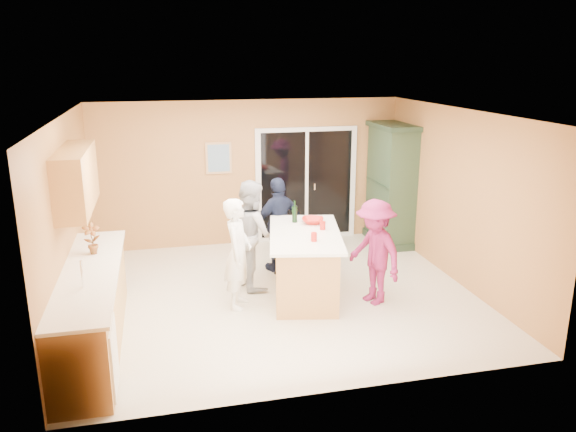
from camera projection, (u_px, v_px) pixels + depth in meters
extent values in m
plane|color=beige|center=(279.00, 295.00, 8.10)|extent=(5.50, 5.50, 0.00)
cube|color=white|center=(279.00, 113.00, 7.39)|extent=(5.50, 5.00, 0.10)
cube|color=tan|center=(250.00, 173.00, 10.09)|extent=(5.50, 0.10, 2.60)
cube|color=tan|center=(334.00, 274.00, 5.40)|extent=(5.50, 0.10, 2.60)
cube|color=tan|center=(68.00, 221.00, 7.14)|extent=(0.10, 5.00, 2.60)
cube|color=tan|center=(459.00, 197.00, 8.35)|extent=(0.10, 5.00, 2.60)
cube|color=tan|center=(92.00, 309.00, 6.60)|extent=(0.60, 3.00, 0.90)
cube|color=white|center=(83.00, 360.00, 5.58)|extent=(0.62, 0.60, 0.72)
cube|color=silver|center=(90.00, 272.00, 6.47)|extent=(0.65, 3.05, 0.04)
cylinder|color=silver|center=(82.00, 274.00, 5.96)|extent=(0.02, 0.02, 0.30)
cube|color=tan|center=(76.00, 179.00, 6.84)|extent=(0.35, 1.60, 0.75)
cube|color=silver|center=(306.00, 184.00, 10.36)|extent=(1.90, 0.05, 2.10)
cube|color=black|center=(306.00, 184.00, 10.34)|extent=(1.70, 0.03, 1.94)
cube|color=silver|center=(307.00, 184.00, 10.34)|extent=(0.06, 0.04, 1.94)
cube|color=silver|center=(314.00, 187.00, 10.38)|extent=(0.02, 0.03, 0.12)
cube|color=tan|center=(219.00, 158.00, 9.87)|extent=(0.46, 0.03, 0.56)
cube|color=#466B92|center=(219.00, 158.00, 9.86)|extent=(0.38, 0.02, 0.48)
cube|color=tan|center=(305.00, 266.00, 7.98)|extent=(1.13, 1.73, 0.91)
cube|color=silver|center=(305.00, 234.00, 7.85)|extent=(1.32, 1.96, 0.04)
cube|color=black|center=(305.00, 292.00, 8.09)|extent=(1.03, 1.63, 0.10)
cube|color=#223625|center=(389.00, 239.00, 10.41)|extent=(0.61, 1.15, 0.13)
cube|color=#324B33|center=(391.00, 185.00, 10.13)|extent=(0.54, 1.08, 2.04)
cube|color=#223625|center=(394.00, 126.00, 9.84)|extent=(0.63, 1.19, 0.09)
imported|color=white|center=(238.00, 254.00, 7.55)|extent=(0.53, 0.65, 1.53)
imported|color=#AFAFB2|center=(252.00, 234.00, 8.24)|extent=(0.77, 0.90, 1.61)
imported|color=#192037|center=(279.00, 225.00, 8.87)|extent=(0.96, 0.66, 1.51)
imported|color=#7B1A4C|center=(375.00, 252.00, 7.68)|extent=(0.83, 1.08, 1.47)
imported|color=red|center=(313.00, 221.00, 8.27)|extent=(0.40, 0.40, 0.08)
imported|color=red|center=(92.00, 238.00, 6.95)|extent=(0.22, 0.16, 0.41)
cylinder|color=red|center=(314.00, 237.00, 7.46)|extent=(0.10, 0.10, 0.12)
cylinder|color=red|center=(323.00, 226.00, 7.97)|extent=(0.08, 0.08, 0.12)
cylinder|color=black|center=(295.00, 214.00, 8.30)|extent=(0.08, 0.08, 0.24)
cylinder|color=black|center=(295.00, 204.00, 8.26)|extent=(0.03, 0.03, 0.09)
cylinder|color=white|center=(303.00, 221.00, 8.37)|extent=(0.24, 0.24, 0.01)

